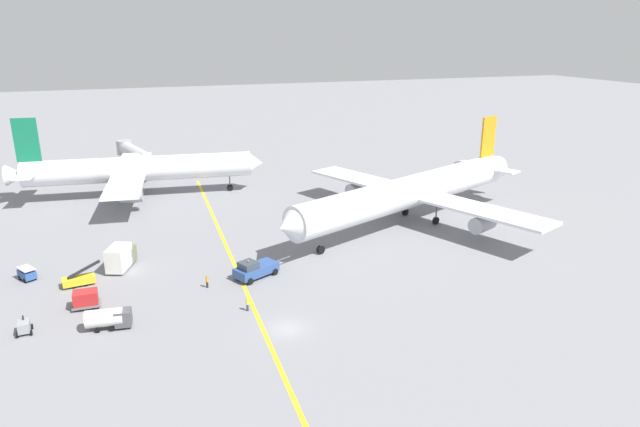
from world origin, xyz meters
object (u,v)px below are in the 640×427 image
airliner_being_pushed (411,192)px  gse_baggage_cart_near_cluster (27,274)px  ground_crew_wing_walker_right (247,304)px  gse_gpu_cart_small (24,327)px  gse_container_dolly_flat (86,299)px  gse_fuel_bowser_stubby (109,318)px  jet_bridge (133,152)px  pushback_tug (255,269)px  gse_belt_loader_portside (79,279)px  airliner_at_gate_left (138,169)px  ground_crew_ramp_agent_by_cones (207,282)px  gse_catering_truck_tall (121,257)px

airliner_being_pushed → gse_baggage_cart_near_cluster: airliner_being_pushed is taller
ground_crew_wing_walker_right → airliner_being_pushed: bearing=33.4°
gse_gpu_cart_small → gse_container_dolly_flat: bearing=34.1°
gse_baggage_cart_near_cluster → ground_crew_wing_walker_right: (26.00, -18.73, -0.00)m
gse_gpu_cart_small → gse_baggage_cart_near_cluster: bearing=95.6°
gse_fuel_bowser_stubby → gse_gpu_cart_small: (-8.95, 2.09, -0.54)m
airliner_being_pushed → gse_fuel_bowser_stubby: 53.67m
gse_baggage_cart_near_cluster → gse_fuel_bowser_stubby: size_ratio=0.62×
gse_baggage_cart_near_cluster → jet_bridge: bearing=75.6°
pushback_tug → gse_belt_loader_portside: (-22.43, 5.31, -0.38)m
airliner_at_gate_left → gse_gpu_cart_small: airliner_at_gate_left is taller
pushback_tug → ground_crew_ramp_agent_by_cones: (-6.66, -1.06, -0.36)m
gse_belt_loader_portside → ground_crew_ramp_agent_by_cones: (15.77, -6.36, 0.02)m
airliner_being_pushed → ground_crew_wing_walker_right: bearing=-146.6°
gse_baggage_cart_near_cluster → jet_bridge: (16.21, 63.15, 3.15)m
pushback_tug → ground_crew_ramp_agent_by_cones: pushback_tug is taller
airliner_being_pushed → gse_catering_truck_tall: airliner_being_pushed is taller
gse_gpu_cart_small → ground_crew_wing_walker_right: size_ratio=1.33×
gse_container_dolly_flat → ground_crew_ramp_agent_by_cones: gse_container_dolly_flat is taller
gse_catering_truck_tall → ground_crew_ramp_agent_by_cones: bearing=-44.8°
gse_catering_truck_tall → ground_crew_wing_walker_right: (13.94, -18.40, -0.90)m
pushback_tug → ground_crew_wing_walker_right: (-3.12, -9.14, -0.35)m
gse_baggage_cart_near_cluster → gse_fuel_bowser_stubby: gse_fuel_bowser_stubby is taller
gse_catering_truck_tall → ground_crew_ramp_agent_by_cones: (10.40, -10.32, -0.91)m
pushback_tug → airliner_being_pushed: bearing=23.1°
ground_crew_ramp_agent_by_cones → jet_bridge: (-6.25, 73.79, 3.17)m
gse_baggage_cart_near_cluster → jet_bridge: jet_bridge is taller
airliner_being_pushed → pushback_tug: 33.48m
gse_baggage_cart_near_cluster → ground_crew_ramp_agent_by_cones: 24.85m
gse_fuel_bowser_stubby → ground_crew_wing_walker_right: size_ratio=3.08×
gse_baggage_cart_near_cluster → ground_crew_ramp_agent_by_cones: size_ratio=1.94×
gse_baggage_cart_near_cluster → ground_crew_ramp_agent_by_cones: bearing=-25.3°
ground_crew_wing_walker_right → jet_bridge: 82.52m
gse_belt_loader_portside → gse_baggage_cart_near_cluster: (-6.69, 4.28, 0.04)m
airliner_being_pushed → pushback_tug: airliner_being_pushed is taller
gse_fuel_bowser_stubby → pushback_tug: bearing=23.4°
gse_gpu_cart_small → ground_crew_ramp_agent_by_cones: gse_gpu_cart_small is taller
gse_catering_truck_tall → ground_crew_wing_walker_right: 23.10m
jet_bridge → gse_belt_loader_portside: bearing=-98.0°
gse_gpu_cart_small → jet_bridge: (14.68, 78.73, 3.22)m
gse_container_dolly_flat → airliner_being_pushed: bearing=15.9°
airliner_at_gate_left → pushback_tug: 48.54m
airliner_being_pushed → gse_catering_truck_tall: bearing=-175.5°
airliner_at_gate_left → gse_baggage_cart_near_cluster: (-16.39, -37.06, -4.67)m
airliner_at_gate_left → jet_bridge: airliner_at_gate_left is taller
ground_crew_wing_walker_right → pushback_tug: bearing=71.1°
gse_catering_truck_tall → ground_crew_wing_walker_right: gse_catering_truck_tall is taller
pushback_tug → gse_fuel_bowser_stubby: size_ratio=1.76×
pushback_tug → gse_catering_truck_tall: (-17.06, 9.26, 0.55)m
gse_fuel_bowser_stubby → airliner_at_gate_left: bearing=83.8°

